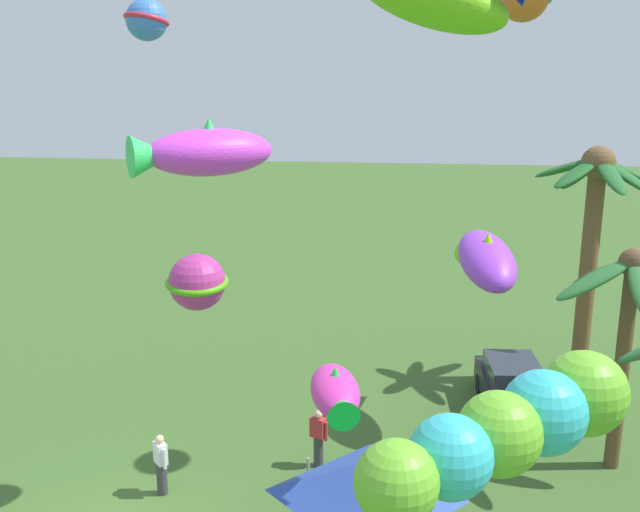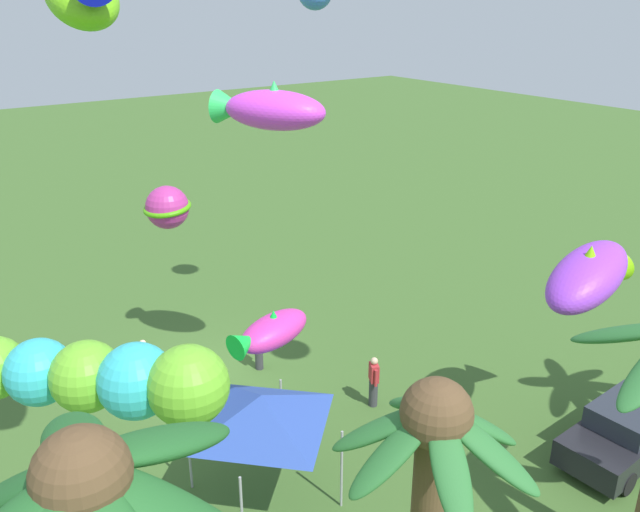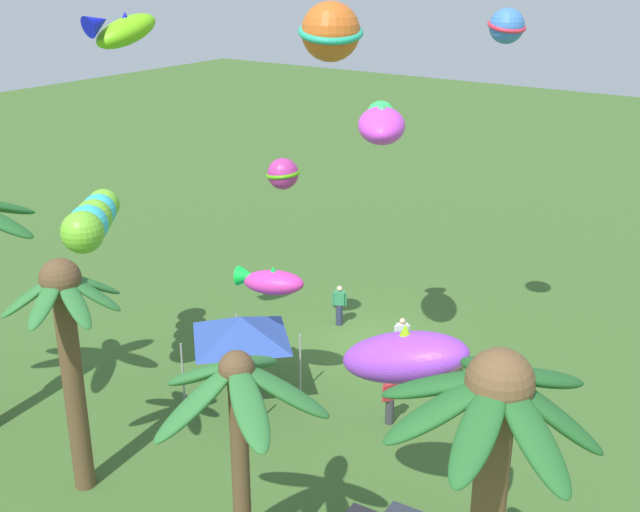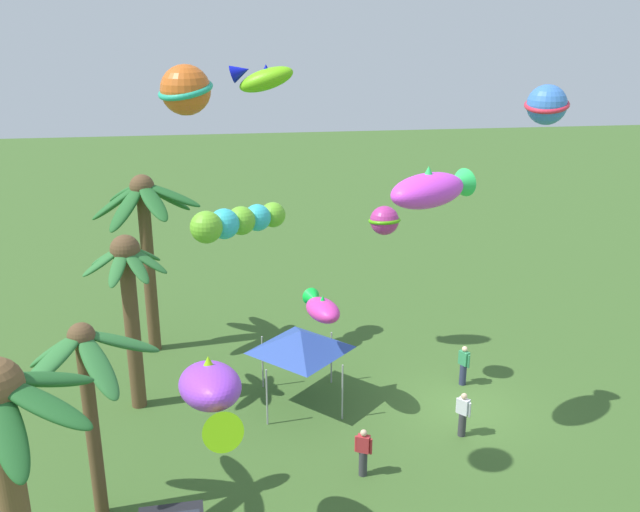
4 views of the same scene
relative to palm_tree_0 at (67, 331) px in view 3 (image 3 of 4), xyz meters
The scene contains 16 objects.
ground_plane 12.52m from the palm_tree_0, 98.18° to the right, with size 120.00×120.00×0.00m, color #3D6028.
palm_tree_0 is the anchor object (origin of this frame).
palm_tree_1 5.89m from the palm_tree_0, behind, with size 3.85×3.82×5.92m.
palm_tree_2 11.51m from the palm_tree_0, behind, with size 3.61×3.82×7.75m.
spectator_0 12.01m from the palm_tree_0, 107.23° to the right, with size 0.44×0.42×1.59m.
spectator_1 12.59m from the palm_tree_0, 90.21° to the right, with size 0.49×0.39×1.59m.
spectator_2 9.58m from the palm_tree_0, 125.07° to the right, with size 0.37×0.50×1.59m.
festival_tent 6.18m from the palm_tree_0, 95.45° to the right, with size 2.86×2.86×2.85m.
kite_ball_0 9.06m from the palm_tree_0, 89.61° to the right, with size 1.39×1.39×1.01m.
kite_ball_1 9.77m from the palm_tree_0, 156.66° to the right, with size 1.84×1.84×1.18m.
kite_tube_2 5.22m from the palm_tree_0, 48.19° to the right, with size 3.31×3.74×1.36m.
kite_fish_3 8.55m from the palm_tree_0, 160.32° to the right, with size 3.61×1.98×1.82m.
kite_fish_4 8.67m from the palm_tree_0, 61.92° to the right, with size 1.29×2.44×1.30m.
kite_ball_5 14.64m from the palm_tree_0, 117.65° to the right, with size 1.54×1.54×1.01m.
kite_fish_6 10.76m from the palm_tree_0, 108.38° to the right, with size 2.66×3.23×1.26m.
kite_fish_7 6.59m from the palm_tree_0, 100.62° to the right, with size 2.34×1.40×0.95m.
Camera 3 is at (-13.62, 22.51, 13.23)m, focal length 44.99 mm.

